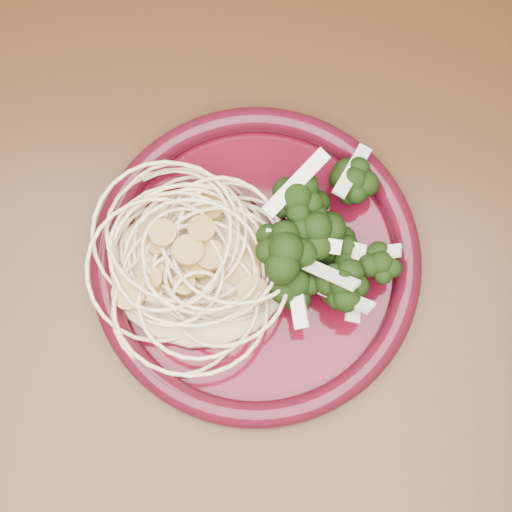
% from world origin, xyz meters
% --- Properties ---
extents(dining_table, '(1.20, 0.80, 0.75)m').
position_xyz_m(dining_table, '(0.00, 0.00, 0.65)').
color(dining_table, '#472814').
rests_on(dining_table, ground).
extents(dinner_plate, '(0.32, 0.32, 0.02)m').
position_xyz_m(dinner_plate, '(0.10, 0.00, 0.76)').
color(dinner_plate, '#460715').
rests_on(dinner_plate, dining_table).
extents(spaghetti_pile, '(0.17, 0.16, 0.03)m').
position_xyz_m(spaghetti_pile, '(0.06, -0.01, 0.77)').
color(spaghetti_pile, beige).
rests_on(spaghetti_pile, dinner_plate).
extents(scallop_cluster, '(0.15, 0.15, 0.04)m').
position_xyz_m(scallop_cluster, '(0.06, -0.01, 0.81)').
color(scallop_cluster, '#B18B3C').
rests_on(scallop_cluster, spaghetti_pile).
extents(broccoli_pile, '(0.12, 0.16, 0.05)m').
position_xyz_m(broccoli_pile, '(0.15, 0.02, 0.78)').
color(broccoli_pile, black).
rests_on(broccoli_pile, dinner_plate).
extents(onion_garnish, '(0.08, 0.10, 0.06)m').
position_xyz_m(onion_garnish, '(0.15, 0.02, 0.81)').
color(onion_garnish, beige).
rests_on(onion_garnish, broccoli_pile).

